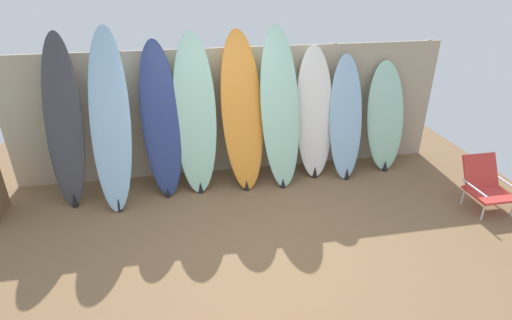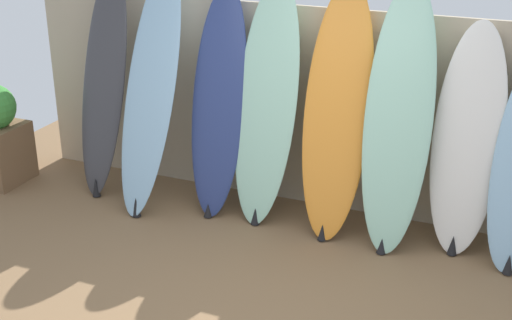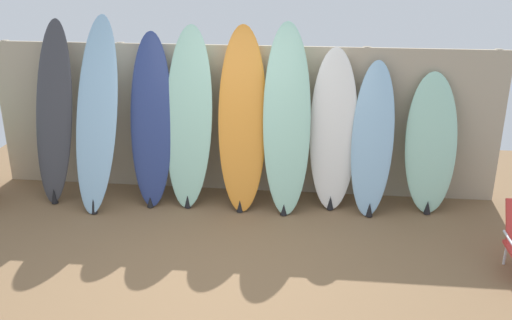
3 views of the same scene
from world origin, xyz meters
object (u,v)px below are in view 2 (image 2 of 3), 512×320
(surfboard_charcoal_0, at_px, (104,83))
(surfboard_orange_4, at_px, (337,114))
(surfboard_seafoam_5, at_px, (398,121))
(surfboard_skyblue_1, at_px, (150,91))
(surfboard_seafoam_3, at_px, (266,106))
(surfboard_navy_2, at_px, (219,103))
(surfboard_white_6, at_px, (467,143))

(surfboard_charcoal_0, bearing_deg, surfboard_orange_4, 0.82)
(surfboard_orange_4, height_order, surfboard_seafoam_5, surfboard_seafoam_5)
(surfboard_skyblue_1, xyz_separation_m, surfboard_seafoam_3, (1.03, 0.15, -0.05))
(surfboard_skyblue_1, bearing_deg, surfboard_navy_2, 13.18)
(surfboard_charcoal_0, bearing_deg, surfboard_navy_2, 0.91)
(surfboard_navy_2, distance_m, surfboard_white_6, 2.09)
(surfboard_orange_4, distance_m, surfboard_white_6, 1.04)
(surfboard_seafoam_3, bearing_deg, surfboard_white_6, 2.63)
(surfboard_navy_2, bearing_deg, surfboard_seafoam_3, 1.74)
(surfboard_orange_4, height_order, surfboard_white_6, surfboard_orange_4)
(surfboard_skyblue_1, height_order, surfboard_seafoam_3, surfboard_skyblue_1)
(surfboard_navy_2, height_order, surfboard_seafoam_3, surfboard_seafoam_3)
(surfboard_seafoam_5, bearing_deg, surfboard_skyblue_1, -177.07)
(surfboard_seafoam_5, bearing_deg, surfboard_white_6, 12.57)
(surfboard_seafoam_5, bearing_deg, surfboard_navy_2, 178.97)
(surfboard_navy_2, bearing_deg, surfboard_orange_4, 0.72)
(surfboard_charcoal_0, xyz_separation_m, surfboard_seafoam_5, (2.72, -0.01, 0.01))
(surfboard_skyblue_1, height_order, surfboard_navy_2, surfboard_skyblue_1)
(surfboard_orange_4, bearing_deg, surfboard_skyblue_1, -174.74)
(surfboard_navy_2, relative_size, surfboard_orange_4, 0.96)
(surfboard_seafoam_3, relative_size, surfboard_seafoam_5, 0.97)
(surfboard_seafoam_3, xyz_separation_m, surfboard_seafoam_5, (1.13, -0.04, 0.03))
(surfboard_charcoal_0, xyz_separation_m, surfboard_white_6, (3.25, 0.11, -0.14))
(surfboard_charcoal_0, height_order, surfboard_orange_4, surfboard_charcoal_0)
(surfboard_navy_2, height_order, surfboard_seafoam_5, surfboard_seafoam_5)
(surfboard_seafoam_3, distance_m, surfboard_seafoam_5, 1.13)
(surfboard_charcoal_0, xyz_separation_m, surfboard_orange_4, (2.21, 0.03, -0.02))
(surfboard_seafoam_5, bearing_deg, surfboard_seafoam_3, 177.90)
(surfboard_charcoal_0, bearing_deg, surfboard_seafoam_3, 1.14)
(surfboard_skyblue_1, xyz_separation_m, surfboard_white_6, (2.68, 0.23, -0.17))
(surfboard_skyblue_1, relative_size, surfboard_navy_2, 1.09)
(surfboard_seafoam_5, height_order, surfboard_white_6, surfboard_seafoam_5)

